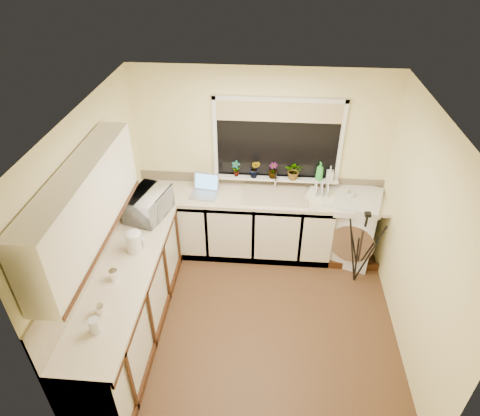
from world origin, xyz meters
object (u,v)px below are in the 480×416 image
Objects in this scene: washing_machine at (348,226)px; laptop at (205,189)px; soap_bottle_clear at (330,174)px; cup_left at (99,310)px; plant_a at (236,169)px; plant_c at (273,170)px; tripod at (361,248)px; steel_jar at (114,275)px; dish_rack at (322,195)px; microwave at (148,204)px; soap_bottle_green at (320,171)px; glass_jug at (95,326)px; kettle at (134,242)px; plant_d at (294,171)px; cup_back at (351,196)px; plant_b at (255,169)px.

laptop reaches higher than washing_machine.
soap_bottle_clear reaches higher than cup_left.
plant_a is 1.01× the size of plant_c.
tripod is 9.06× the size of steel_jar.
microwave is at bearing -145.70° from dish_rack.
microwave is at bearing -160.02° from soap_bottle_green.
kettle is at bearing 88.01° from glass_jug.
tripod reaches higher than steel_jar.
washing_machine is at bearing 32.79° from steel_jar.
plant_c is 0.59m from soap_bottle_green.
kettle reaches higher than washing_machine.
laptop is at bearing -162.73° from washing_machine.
cup_left is (-1.77, -2.25, -0.22)m from plant_d.
plant_a is (0.38, 0.21, 0.19)m from laptop.
microwave is 1.86m from plant_d.
plant_a is (0.99, 2.45, 0.19)m from glass_jug.
dish_rack reaches higher than washing_machine.
plant_d is at bearing -1.09° from plant_a.
plant_c is (-1.03, 0.19, 0.68)m from washing_machine.
plant_c reaches higher than kettle.
cup_back is at bearing -25.12° from soap_bottle_green.
plant_b is (0.24, -0.02, 0.02)m from plant_a.
laptop is 3.18× the size of steel_jar.
cup_back is (0.36, -0.01, 0.02)m from dish_rack.
glass_jug is 3.33m from cup_back.
steel_jar is at bearing -134.41° from plant_d.
tripod is at bearing -39.79° from plant_d.
glass_jug is 2.65m from plant_a.
kettle is 1.06× the size of plant_c.
laptop is at bearing 64.29° from kettle.
microwave is 2.22× the size of plant_b.
dish_rack is at bearing 8.83° from laptop.
microwave is at bearing 175.40° from tripod.
plant_d is (-0.76, 0.18, 0.70)m from washing_machine.
laptop is 2.32m from glass_jug.
soap_bottle_green is at bearing 47.22° from cup_left.
glass_jug is at bearing -116.81° from plant_b.
glass_jug is 0.57× the size of soap_bottle_green.
washing_machine is 2.78m from kettle.
dish_rack is 1.46× the size of plant_d.
soap_bottle_clear is at bearing 0.43° from plant_b.
plant_a is 0.47m from plant_c.
soap_bottle_green is at bearing 173.28° from washing_machine.
plant_c is (1.44, 0.74, 0.10)m from microwave.
cup_back is at bearing 96.80° from tripod.
glass_jug is 0.63m from steel_jar.
washing_machine is 9.21× the size of cup_left.
soap_bottle_green is 3.08m from cup_left.
laptop reaches higher than cup_left.
kettle is 1.82m from plant_b.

